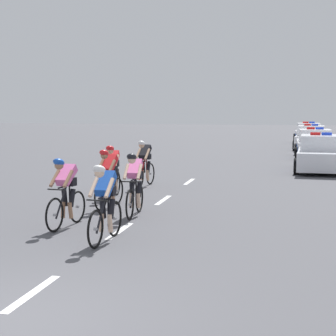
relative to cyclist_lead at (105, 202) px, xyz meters
name	(u,v)px	position (x,y,z in m)	size (l,w,h in m)	color
lane_markings_centre	(120,231)	(-0.03, 0.99, -0.78)	(0.14, 17.60, 0.01)	white
cyclist_lead	(105,202)	(0.00, 0.00, 0.00)	(0.43, 1.72, 1.56)	black
cyclist_second	(66,191)	(-1.27, 1.08, 0.00)	(0.45, 1.72, 1.56)	black
cyclist_third	(134,184)	(-0.17, 2.61, 0.00)	(0.43, 1.72, 1.56)	black
cyclist_fourth	(109,178)	(-1.14, 3.56, 0.00)	(0.45, 1.72, 1.56)	black
cyclist_fifth	(113,171)	(-1.54, 5.06, 0.00)	(0.44, 1.72, 1.56)	black
cyclist_sixth	(145,163)	(-1.24, 7.48, 0.00)	(0.45, 1.72, 1.56)	black
police_car_nearest	(320,155)	(4.61, 13.34, -0.11)	(2.13, 4.47, 1.59)	silver
police_car_second	(315,145)	(4.61, 19.59, -0.11)	(2.03, 4.41, 1.59)	white
police_car_third	(311,139)	(4.61, 25.56, -0.11)	(2.23, 4.51, 1.59)	white
police_car_furthest	(308,134)	(4.61, 31.53, -0.11)	(2.13, 4.47, 1.59)	white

